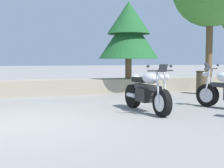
% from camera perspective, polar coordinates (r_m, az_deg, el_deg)
% --- Properties ---
extents(ground_plane, '(120.00, 120.00, 0.00)m').
position_cam_1_polar(ground_plane, '(6.32, -18.52, -7.24)').
color(ground_plane, gray).
extents(stone_wall, '(36.00, 0.80, 0.55)m').
position_cam_1_polar(stone_wall, '(11.04, -17.87, -0.80)').
color(stone_wall, gray).
rests_on(stone_wall, ground).
extents(motorcycle_silver_centre, '(0.68, 2.07, 1.18)m').
position_cam_1_polar(motorcycle_silver_centre, '(7.40, 6.58, -1.53)').
color(motorcycle_silver_centre, black).
rests_on(motorcycle_silver_centre, ground).
extents(pine_tree_mid_left, '(2.28, 2.28, 2.93)m').
position_cam_1_polar(pine_tree_mid_left, '(11.64, 3.16, 9.92)').
color(pine_tree_mid_left, brown).
rests_on(pine_tree_mid_left, stone_wall).
extents(trash_bin, '(0.46, 0.46, 0.86)m').
position_cam_1_polar(trash_bin, '(11.67, 16.71, 0.29)').
color(trash_bin, brown).
rests_on(trash_bin, ground).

